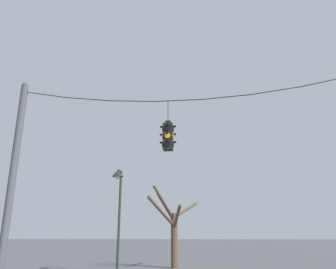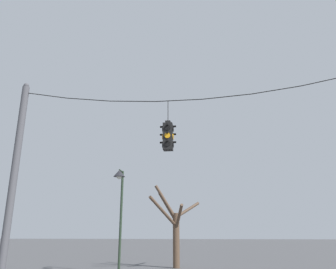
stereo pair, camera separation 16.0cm
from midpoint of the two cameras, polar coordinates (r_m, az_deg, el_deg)
The scene contains 5 objects.
utility_pole_left at distance 13.30m, azimuth -24.96°, elevation -6.75°, with size 0.27×0.27×7.52m.
span_wire at distance 12.19m, azimuth 2.28°, elevation 6.90°, with size 12.21×0.03×0.68m.
traffic_light_near_right_pole at distance 11.68m, azimuth 0.39°, elevation -0.31°, with size 0.58×0.58×1.87m.
street_lamp at distance 16.23m, azimuth -8.10°, elevation -9.60°, with size 0.56×0.95×4.79m.
bare_tree at distance 18.72m, azimuth 1.30°, elevation -15.56°, with size 2.60×2.88×4.39m.
Camera 2 is at (1.00, -10.99, 1.78)m, focal length 35.00 mm.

